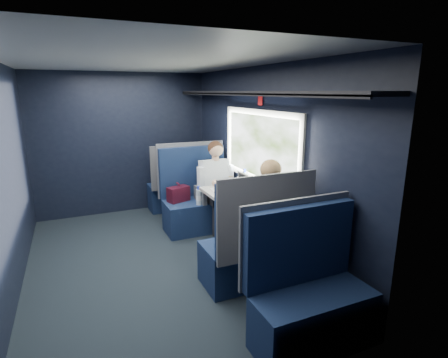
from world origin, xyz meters
name	(u,v)px	position (x,y,z in m)	size (l,w,h in m)	color
ground	(155,264)	(0.00, 0.00, -0.01)	(2.80, 4.20, 0.01)	black
room_shell	(151,140)	(0.02, 0.00, 1.48)	(3.00, 4.40, 2.40)	black
table	(234,200)	(1.03, 0.00, 0.66)	(0.62, 1.00, 0.74)	#54565E
seat_bay_near	(197,201)	(0.84, 0.87, 0.42)	(1.04, 0.62, 1.26)	#0C1837
seat_bay_far	(254,248)	(0.85, -0.87, 0.41)	(1.04, 0.62, 1.26)	#0C1837
seat_row_front	(179,186)	(0.85, 1.80, 0.41)	(1.04, 0.51, 1.16)	#0C1837
seat_row_back	(308,295)	(0.85, -1.80, 0.41)	(1.04, 0.51, 1.16)	#0C1837
man	(217,182)	(1.10, 0.70, 0.72)	(0.53, 0.56, 1.32)	black
woman	(267,212)	(1.10, -0.71, 0.73)	(0.53, 0.56, 1.32)	black
papers	(237,194)	(1.07, -0.01, 0.74)	(0.50, 0.73, 0.01)	white
laptop	(240,185)	(1.20, 0.14, 0.80)	(0.23, 0.30, 0.22)	silver
bottle_small	(244,179)	(1.33, 0.29, 0.85)	(0.07, 0.07, 0.24)	silver
cup	(239,180)	(1.33, 0.44, 0.79)	(0.07, 0.07, 0.09)	white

